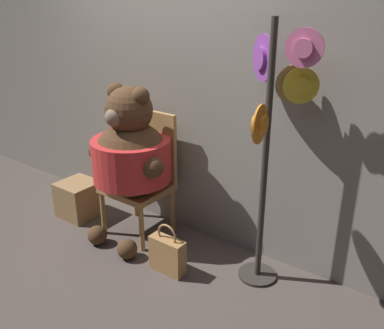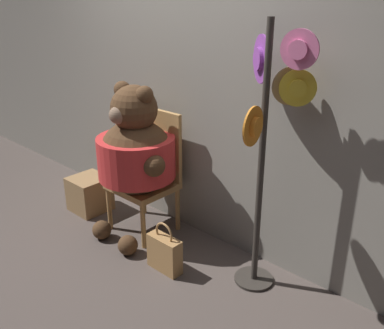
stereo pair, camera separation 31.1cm
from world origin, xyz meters
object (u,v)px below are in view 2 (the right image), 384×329
at_px(chair, 150,170).
at_px(teddy_bear, 136,152).
at_px(hat_display_rack, 269,132).
at_px(handbag_on_ground, 164,253).

relative_size(chair, teddy_bear, 0.80).
distance_m(teddy_bear, hat_display_rack, 1.20).
xyz_separation_m(chair, handbag_on_ground, (0.56, -0.38, -0.39)).
height_order(chair, hat_display_rack, hat_display_rack).
xyz_separation_m(teddy_bear, hat_display_rack, (1.13, 0.15, 0.38)).
bearing_deg(teddy_bear, hat_display_rack, 7.78).
distance_m(chair, handbag_on_ground, 0.78).
height_order(chair, teddy_bear, teddy_bear).
bearing_deg(hat_display_rack, chair, 179.36).
bearing_deg(handbag_on_ground, hat_display_rack, 31.75).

